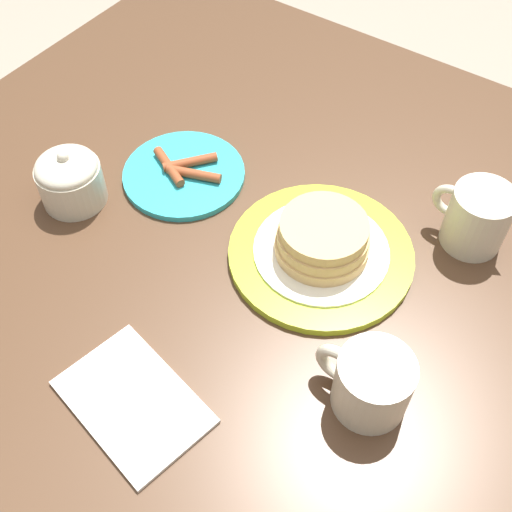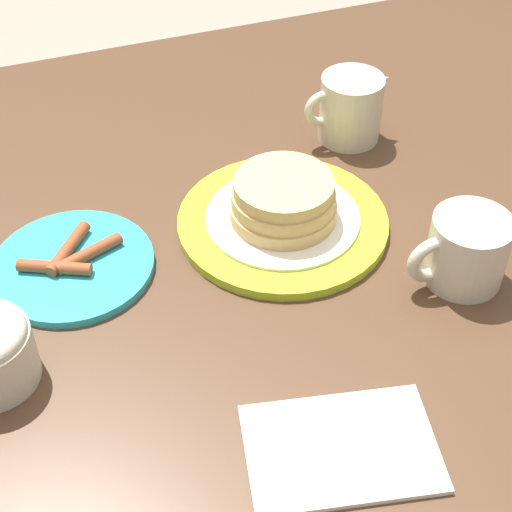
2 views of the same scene
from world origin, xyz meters
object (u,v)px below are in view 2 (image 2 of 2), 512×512
Objects in this scene: creamer_pitcher at (351,107)px; pancake_plate at (283,211)px; side_plate_bacon at (73,264)px; napkin at (341,448)px; coffee_mug at (465,250)px.

pancake_plate is at bearing 42.79° from creamer_pitcher.
creamer_pitcher reaches higher than side_plate_bacon.
napkin is at bearing 77.83° from pancake_plate.
pancake_plate reaches higher than side_plate_bacon.
creamer_pitcher is (-0.40, -0.13, 0.04)m from side_plate_bacon.
pancake_plate is 0.31m from napkin.
side_plate_bacon is at bearing 17.70° from creamer_pitcher.
side_plate_bacon is at bearing -60.44° from napkin.
coffee_mug is at bearing 157.69° from side_plate_bacon.
pancake_plate is 0.21m from coffee_mug.
side_plate_bacon is 1.57× the size of coffee_mug.
creamer_pitcher is at bearing -137.21° from pancake_plate.
coffee_mug reaches higher than side_plate_bacon.
creamer_pitcher reaches higher than coffee_mug.
side_plate_bacon is 0.43m from coffee_mug.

